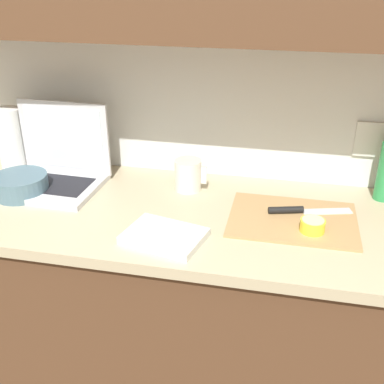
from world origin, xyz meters
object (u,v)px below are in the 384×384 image
bowl_white (21,185)px  paper_towel_roll (11,140)px  measuring_cup (188,175)px  cutting_board (293,220)px  lemon_half_cut (313,225)px  knife (296,210)px  laptop (57,166)px

bowl_white → paper_towel_roll: bearing=125.0°
measuring_cup → cutting_board: bearing=-22.4°
lemon_half_cut → paper_towel_roll: bearing=167.2°
bowl_white → paper_towel_roll: paper_towel_roll is taller
bowl_white → paper_towel_roll: size_ratio=0.77×
knife → bowl_white: bearing=167.4°
lemon_half_cut → cutting_board: bearing=131.3°
cutting_board → paper_towel_roll: paper_towel_roll is taller
cutting_board → measuring_cup: 0.40m
laptop → lemon_half_cut: bearing=-8.6°
lemon_half_cut → measuring_cup: 0.47m
laptop → bowl_white: (-0.08, -0.11, -0.03)m
knife → paper_towel_roll: 1.07m
laptop → measuring_cup: (0.46, 0.05, -0.01)m
laptop → lemon_half_cut: size_ratio=4.69×
measuring_cup → paper_towel_roll: bearing=176.9°
knife → measuring_cup: size_ratio=2.34×
knife → measuring_cup: bearing=147.7°
cutting_board → lemon_half_cut: size_ratio=5.32×
bowl_white → lemon_half_cut: bearing=-3.3°
laptop → bowl_white: laptop is taller
bowl_white → measuring_cup: bearing=16.2°
paper_towel_roll → bowl_white: bearing=-55.0°
cutting_board → lemon_half_cut: lemon_half_cut is taller
laptop → measuring_cup: bearing=8.1°
bowl_white → paper_towel_roll: (-0.14, 0.20, 0.08)m
cutting_board → knife: (0.01, 0.04, 0.01)m
laptop → lemon_half_cut: (0.89, -0.17, -0.04)m
laptop → cutting_board: size_ratio=0.88×
laptop → knife: 0.84m
laptop → measuring_cup: size_ratio=3.04×
cutting_board → measuring_cup: measuring_cup is taller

